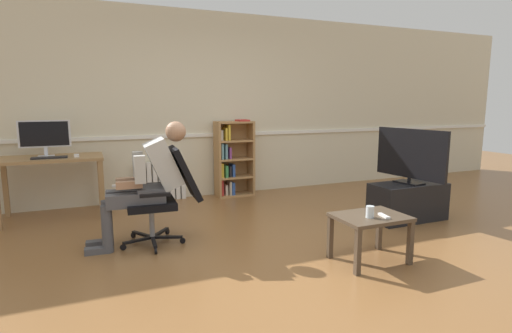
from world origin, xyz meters
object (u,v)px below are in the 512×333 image
(computer_desk, at_px, (51,166))
(computer_mouse, at_px, (77,156))
(keyboard, at_px, (50,158))
(bookshelf, at_px, (232,160))
(tv_screen, at_px, (411,155))
(drinking_glass, at_px, (370,212))
(spare_remote, at_px, (384,216))
(radiator, at_px, (161,181))
(person_seated, at_px, (147,180))
(tv_stand, at_px, (408,202))
(office_chair, at_px, (167,192))
(imac_monitor, at_px, (45,135))
(coffee_table, at_px, (370,223))

(computer_desk, bearing_deg, computer_mouse, -22.58)
(keyboard, relative_size, bookshelf, 0.33)
(tv_screen, distance_m, drinking_glass, 1.62)
(keyboard, height_order, tv_screen, tv_screen)
(computer_desk, relative_size, drinking_glass, 11.30)
(tv_screen, bearing_deg, spare_remote, 120.32)
(keyboard, relative_size, radiator, 0.54)
(tv_screen, bearing_deg, drinking_glass, 116.60)
(spare_remote, bearing_deg, bookshelf, -73.19)
(person_seated, height_order, tv_screen, person_seated)
(tv_stand, bearing_deg, spare_remote, -141.27)
(keyboard, relative_size, drinking_glass, 3.73)
(radiator, relative_size, tv_screen, 0.75)
(radiator, height_order, person_seated, person_seated)
(computer_mouse, bearing_deg, tv_screen, -23.97)
(person_seated, bearing_deg, drinking_glass, 56.54)
(spare_remote, bearing_deg, person_seated, -25.33)
(radiator, bearing_deg, office_chair, -97.55)
(keyboard, height_order, office_chair, office_chair)
(keyboard, bearing_deg, person_seated, -53.08)
(imac_monitor, bearing_deg, tv_stand, -24.54)
(spare_remote, bearing_deg, radiator, -55.40)
(computer_desk, height_order, bookshelf, bookshelf)
(drinking_glass, bearing_deg, coffee_table, 46.29)
(radiator, distance_m, coffee_table, 3.26)
(imac_monitor, relative_size, tv_stand, 0.63)
(person_seated, bearing_deg, radiator, 170.04)
(radiator, bearing_deg, tv_stand, -39.61)
(drinking_glass, bearing_deg, spare_remote, -11.93)
(tv_stand, bearing_deg, office_chair, 173.02)
(radiator, relative_size, office_chair, 0.73)
(person_seated, height_order, coffee_table, person_seated)
(computer_mouse, distance_m, drinking_glass, 3.45)
(imac_monitor, xyz_separation_m, radiator, (1.40, 0.31, -0.73))
(imac_monitor, relative_size, drinking_glass, 5.55)
(spare_remote, bearing_deg, tv_screen, -131.24)
(coffee_table, bearing_deg, drinking_glass, -133.71)
(computer_desk, height_order, person_seated, person_seated)
(drinking_glass, bearing_deg, keyboard, 136.28)
(office_chair, relative_size, drinking_glass, 9.40)
(coffee_table, bearing_deg, radiator, 113.94)
(drinking_glass, bearing_deg, imac_monitor, 134.44)
(person_seated, distance_m, coffee_table, 2.14)
(imac_monitor, bearing_deg, computer_desk, -56.80)
(person_seated, distance_m, drinking_glass, 2.12)
(imac_monitor, distance_m, keyboard, 0.33)
(keyboard, xyz_separation_m, spare_remote, (2.75, -2.53, -0.33))
(person_seated, distance_m, tv_stand, 3.04)
(tv_screen, height_order, drinking_glass, tv_screen)
(bookshelf, bearing_deg, office_chair, -127.38)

